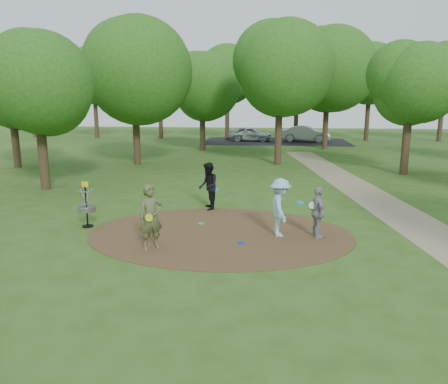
# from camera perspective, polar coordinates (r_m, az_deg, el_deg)

# --- Properties ---
(ground) EXTENTS (100.00, 100.00, 0.00)m
(ground) POSITION_cam_1_polar(r_m,az_deg,el_deg) (13.93, -0.53, -5.47)
(ground) COLOR #2D5119
(ground) RESTS_ON ground
(dirt_clearing) EXTENTS (8.40, 8.40, 0.02)m
(dirt_clearing) POSITION_cam_1_polar(r_m,az_deg,el_deg) (13.92, -0.53, -5.43)
(dirt_clearing) COLOR #47301C
(dirt_clearing) RESTS_ON ground
(footpath) EXTENTS (7.55, 39.89, 0.01)m
(footpath) POSITION_cam_1_polar(r_m,az_deg,el_deg) (16.51, 23.41, -3.64)
(footpath) COLOR #8C7A5B
(footpath) RESTS_ON ground
(parking_lot) EXTENTS (14.00, 8.00, 0.01)m
(parking_lot) POSITION_cam_1_polar(r_m,az_deg,el_deg) (43.38, 6.78, 6.57)
(parking_lot) COLOR black
(parking_lot) RESTS_ON ground
(player_observer_with_disc) EXTENTS (0.82, 0.76, 1.87)m
(player_observer_with_disc) POSITION_cam_1_polar(r_m,az_deg,el_deg) (12.50, -9.52, -3.25)
(player_observer_with_disc) COLOR #525933
(player_observer_with_disc) RESTS_ON ground
(player_throwing_with_disc) EXTENTS (1.18, 1.27, 1.82)m
(player_throwing_with_disc) POSITION_cam_1_polar(r_m,az_deg,el_deg) (13.59, 7.35, -2.02)
(player_throwing_with_disc) COLOR #93C1DB
(player_throwing_with_disc) RESTS_ON ground
(player_walking_with_disc) EXTENTS (0.87, 1.02, 1.83)m
(player_walking_with_disc) POSITION_cam_1_polar(r_m,az_deg,el_deg) (16.70, -2.08, 0.75)
(player_walking_with_disc) COLOR black
(player_walking_with_disc) RESTS_ON ground
(player_waiting_with_disc) EXTENTS (0.65, 1.01, 1.60)m
(player_waiting_with_disc) POSITION_cam_1_polar(r_m,az_deg,el_deg) (13.64, 12.18, -2.63)
(player_waiting_with_disc) COLOR gray
(player_waiting_with_disc) RESTS_ON ground
(disc_ground_cyan) EXTENTS (0.22, 0.22, 0.02)m
(disc_ground_cyan) POSITION_cam_1_polar(r_m,az_deg,el_deg) (14.96, -3.00, -4.11)
(disc_ground_cyan) COLOR #16B5B3
(disc_ground_cyan) RESTS_ON dirt_clearing
(disc_ground_blue) EXTENTS (0.22, 0.22, 0.02)m
(disc_ground_blue) POSITION_cam_1_polar(r_m,az_deg,el_deg) (13.00, 2.25, -6.66)
(disc_ground_blue) COLOR #0B2AC3
(disc_ground_blue) RESTS_ON dirt_clearing
(car_left) EXTENTS (4.35, 2.02, 1.44)m
(car_left) POSITION_cam_1_polar(r_m,az_deg,el_deg) (43.38, 3.46, 7.58)
(car_left) COLOR #ABAFB3
(car_left) RESTS_ON ground
(car_right) EXTENTS (4.89, 2.50, 1.54)m
(car_right) POSITION_cam_1_polar(r_m,az_deg,el_deg) (43.54, 10.63, 7.47)
(car_right) COLOR #95989B
(car_right) RESTS_ON ground
(disc_golf_basket) EXTENTS (0.63, 0.63, 1.54)m
(disc_golf_basket) POSITION_cam_1_polar(r_m,az_deg,el_deg) (15.15, -17.56, -1.16)
(disc_golf_basket) COLOR black
(disc_golf_basket) RESTS_ON ground
(tree_ring) EXTENTS (36.76, 45.56, 9.67)m
(tree_ring) POSITION_cam_1_polar(r_m,az_deg,el_deg) (24.50, 6.09, 14.74)
(tree_ring) COLOR #332316
(tree_ring) RESTS_ON ground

